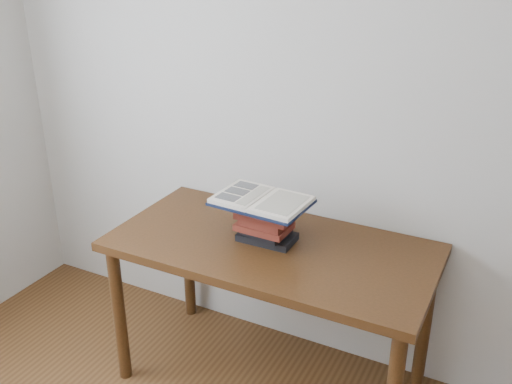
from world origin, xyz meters
The scene contains 3 objects.
desk centered at (-0.03, 1.38, 0.67)m, with size 1.43×0.71×0.77m.
book_stack centered at (-0.06, 1.39, 0.86)m, with size 0.25×0.19×0.19m.
open_book centered at (-0.08, 1.38, 0.97)m, with size 0.41×0.30×0.03m.
Camera 1 is at (0.91, -0.62, 1.98)m, focal length 40.00 mm.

